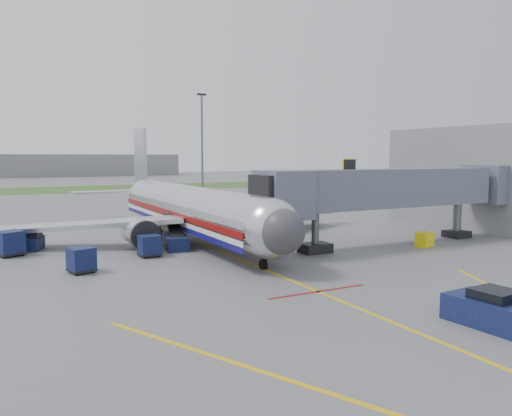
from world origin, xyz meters
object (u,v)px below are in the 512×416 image
belt_loader (175,240)px  ramp_worker (13,244)px  baggage_tug (33,240)px  pushback_tug (494,310)px  airliner (190,208)px

belt_loader → ramp_worker: belt_loader is taller
baggage_tug → belt_loader: (9.89, -4.26, -0.12)m
pushback_tug → baggage_tug: baggage_tug is taller
belt_loader → airliner: bearing=54.6°
baggage_tug → belt_loader: belt_loader is taller
airliner → ramp_worker: (-13.75, -0.71, -1.86)m
baggage_tug → ramp_worker: size_ratio=1.64×
pushback_tug → airliner: bearing=97.3°
airliner → pushback_tug: size_ratio=9.29×
belt_loader → ramp_worker: bearing=166.0°
pushback_tug → belt_loader: (-5.98, 23.53, -0.04)m
airliner → pushback_tug: airliner is taller
ramp_worker → pushback_tug: bearing=-72.2°
airliner → pushback_tug: bearing=-82.7°
baggage_tug → belt_loader: size_ratio=0.51×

